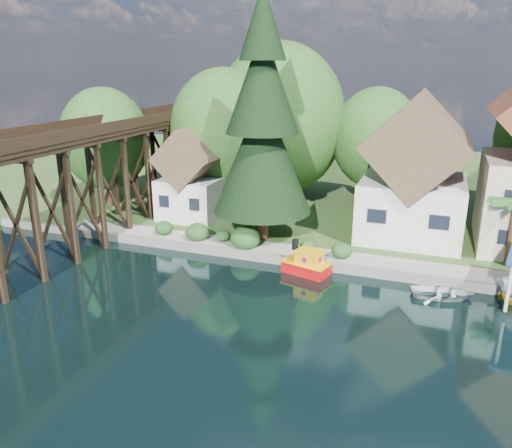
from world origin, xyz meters
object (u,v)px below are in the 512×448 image
(house_left, at_px, (414,177))
(boat_white_a, at_px, (443,291))
(conifer, at_px, (262,124))
(tugboat, at_px, (307,264))
(shed, at_px, (193,180))
(trestle_bridge, at_px, (69,181))

(house_left, distance_m, boat_white_a, 11.03)
(house_left, distance_m, conifer, 12.21)
(house_left, relative_size, conifer, 0.61)
(tugboat, bearing_deg, house_left, 56.76)
(conifer, distance_m, boat_white_a, 16.59)
(house_left, xyz_separation_m, shed, (-18.00, -1.50, -1.31))
(trestle_bridge, xyz_separation_m, shed, (5.00, 9.33, -1.52))
(house_left, relative_size, shed, 1.40)
(house_left, bearing_deg, shed, -175.23)
(shed, xyz_separation_m, conifer, (7.48, -3.20, 5.34))
(conifer, xyz_separation_m, boat_white_a, (13.20, -4.88, -8.79))
(trestle_bridge, distance_m, house_left, 25.42)
(trestle_bridge, relative_size, shed, 5.63)
(shed, distance_m, conifer, 9.73)
(conifer, bearing_deg, trestle_bridge, -153.87)
(trestle_bridge, relative_size, house_left, 4.01)
(conifer, bearing_deg, shed, 156.81)
(shed, relative_size, tugboat, 2.29)
(trestle_bridge, height_order, conifer, conifer)
(conifer, bearing_deg, house_left, 24.10)
(tugboat, distance_m, boat_white_a, 8.55)
(shed, height_order, boat_white_a, shed)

